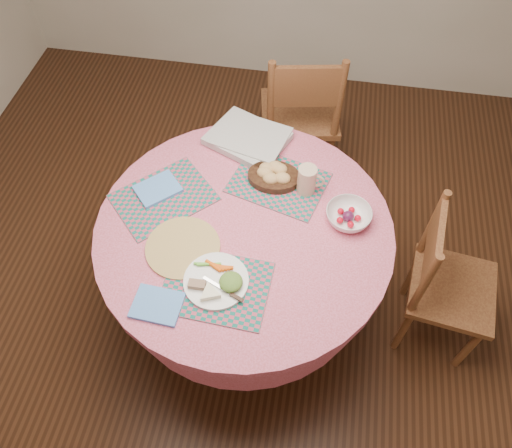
# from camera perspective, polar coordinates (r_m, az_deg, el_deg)

# --- Properties ---
(ground) EXTENTS (4.00, 4.00, 0.00)m
(ground) POSITION_cam_1_polar(r_m,az_deg,el_deg) (2.71, -1.06, -9.56)
(ground) COLOR #331C0F
(ground) RESTS_ON ground
(room_envelope) EXTENTS (4.01, 4.01, 2.71)m
(room_envelope) POSITION_cam_1_polar(r_m,az_deg,el_deg) (1.39, -2.21, 23.43)
(room_envelope) COLOR silver
(room_envelope) RESTS_ON ground
(dining_table) EXTENTS (1.24, 1.24, 0.75)m
(dining_table) POSITION_cam_1_polar(r_m,az_deg,el_deg) (2.22, -1.27, -3.21)
(dining_table) COLOR pink
(dining_table) RESTS_ON ground
(chair_right) EXTENTS (0.43, 0.44, 0.85)m
(chair_right) POSITION_cam_1_polar(r_m,az_deg,el_deg) (2.42, 20.68, -6.23)
(chair_right) COLOR brown
(chair_right) RESTS_ON ground
(chair_back) EXTENTS (0.51, 0.49, 0.94)m
(chair_back) POSITION_cam_1_polar(r_m,az_deg,el_deg) (2.91, 5.11, 12.39)
(chair_back) COLOR brown
(chair_back) RESTS_ON ground
(placemat_front) EXTENTS (0.41, 0.32, 0.01)m
(placemat_front) POSITION_cam_1_polar(r_m,az_deg,el_deg) (1.91, -4.59, -7.14)
(placemat_front) COLOR #126A5D
(placemat_front) RESTS_ON dining_table
(placemat_left) EXTENTS (0.50, 0.49, 0.01)m
(placemat_left) POSITION_cam_1_polar(r_m,az_deg,el_deg) (2.18, -10.50, 3.00)
(placemat_left) COLOR #126A5D
(placemat_left) RESTS_ON dining_table
(placemat_back) EXTENTS (0.47, 0.40, 0.01)m
(placemat_back) POSITION_cam_1_polar(r_m,az_deg,el_deg) (2.20, 2.58, 4.75)
(placemat_back) COLOR #126A5D
(placemat_back) RESTS_ON dining_table
(wicker_trivet) EXTENTS (0.30, 0.30, 0.01)m
(wicker_trivet) POSITION_cam_1_polar(r_m,az_deg,el_deg) (2.01, -8.36, -2.66)
(wicker_trivet) COLOR #AE834B
(wicker_trivet) RESTS_ON dining_table
(napkin_near) EXTENTS (0.19, 0.15, 0.01)m
(napkin_near) POSITION_cam_1_polar(r_m,az_deg,el_deg) (1.90, -11.21, -9.07)
(napkin_near) COLOR #5993E5
(napkin_near) RESTS_ON dining_table
(napkin_far) EXTENTS (0.23, 0.23, 0.01)m
(napkin_far) POSITION_cam_1_polar(r_m,az_deg,el_deg) (2.21, -11.18, 3.97)
(napkin_far) COLOR #5993E5
(napkin_far) RESTS_ON placemat_left
(dinner_plate) EXTENTS (0.25, 0.25, 0.05)m
(dinner_plate) POSITION_cam_1_polar(r_m,az_deg,el_deg) (1.90, -4.41, -6.55)
(dinner_plate) COLOR white
(dinner_plate) RESTS_ON placemat_front
(bread_bowl) EXTENTS (0.23, 0.23, 0.08)m
(bread_bowl) POSITION_cam_1_polar(r_m,az_deg,el_deg) (2.19, 2.03, 5.69)
(bread_bowl) COLOR black
(bread_bowl) RESTS_ON placemat_back
(latte_mug) EXTENTS (0.12, 0.08, 0.13)m
(latte_mug) POSITION_cam_1_polar(r_m,az_deg,el_deg) (2.13, 5.89, 5.04)
(latte_mug) COLOR #D2B090
(latte_mug) RESTS_ON placemat_back
(fruit_bowl) EXTENTS (0.24, 0.24, 0.06)m
(fruit_bowl) POSITION_cam_1_polar(r_m,az_deg,el_deg) (2.09, 10.51, 0.91)
(fruit_bowl) COLOR white
(fruit_bowl) RESTS_ON dining_table
(newspaper_stack) EXTENTS (0.42, 0.38, 0.04)m
(newspaper_stack) POSITION_cam_1_polar(r_m,az_deg,el_deg) (2.36, -0.92, 9.80)
(newspaper_stack) COLOR silver
(newspaper_stack) RESTS_ON dining_table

